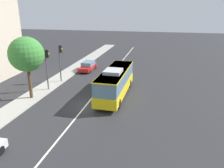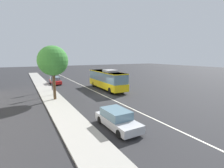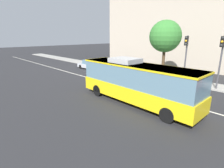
% 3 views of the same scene
% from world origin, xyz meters
% --- Properties ---
extents(ground_plane, '(160.00, 160.00, 0.00)m').
position_xyz_m(ground_plane, '(0.00, 0.00, 0.00)').
color(ground_plane, '#28282B').
extents(sidewalk_kerb, '(80.00, 2.63, 0.14)m').
position_xyz_m(sidewalk_kerb, '(0.00, 6.84, 0.07)').
color(sidewalk_kerb, '#9E9B93').
rests_on(sidewalk_kerb, ground_plane).
extents(lane_centre_line, '(76.00, 0.16, 0.01)m').
position_xyz_m(lane_centre_line, '(0.00, 0.00, 0.01)').
color(lane_centre_line, silver).
rests_on(lane_centre_line, ground_plane).
extents(transit_bus, '(10.04, 2.68, 3.46)m').
position_xyz_m(transit_bus, '(3.45, -2.47, 1.81)').
color(transit_bus, yellow).
rests_on(transit_bus, ground_plane).
extents(sedan_red, '(4.53, 1.87, 1.46)m').
position_xyz_m(sedan_red, '(13.48, 4.29, 0.72)').
color(sedan_red, '#B21919').
rests_on(sedan_red, ground_plane).
extents(sedan_silver, '(4.55, 1.93, 1.46)m').
position_xyz_m(sedan_silver, '(-10.67, 3.87, 0.72)').
color(sedan_silver, '#B7BABF').
rests_on(sedan_silver, ground_plane).
extents(traffic_light_near_corner, '(0.34, 0.62, 5.20)m').
position_xyz_m(traffic_light_near_corner, '(6.83, 5.82, 3.56)').
color(traffic_light_near_corner, '#47474C').
rests_on(traffic_light_near_corner, ground_plane).
extents(traffic_light_mid_block, '(0.33, 0.62, 5.20)m').
position_xyz_m(traffic_light_mid_block, '(3.44, 5.97, 3.56)').
color(traffic_light_mid_block, '#47474C').
rests_on(traffic_light_mid_block, ground_plane).
extents(street_tree_kerbside_left, '(3.76, 3.76, 6.99)m').
position_xyz_m(street_tree_kerbside_left, '(0.48, 6.67, 5.08)').
color(street_tree_kerbside_left, '#4C3823').
rests_on(street_tree_kerbside_left, ground_plane).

